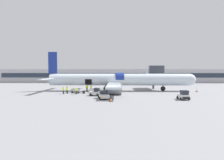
# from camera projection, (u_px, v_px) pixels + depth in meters

# --- Properties ---
(ground_plane) EXTENTS (500.00, 500.00, 0.00)m
(ground_plane) POSITION_uv_depth(u_px,v_px,m) (113.00, 94.00, 39.81)
(ground_plane) COLOR gray
(terminal_strip) EXTENTS (106.37, 9.51, 6.23)m
(terminal_strip) POSITION_uv_depth(u_px,v_px,m) (115.00, 76.00, 83.78)
(terminal_strip) COLOR #B2B2B7
(terminal_strip) RESTS_ON ground_plane
(jet_bridge_stub) EXTENTS (3.97, 8.80, 6.78)m
(jet_bridge_stub) POSITION_uv_depth(u_px,v_px,m) (154.00, 72.00, 51.06)
(jet_bridge_stub) COLOR #4C4C51
(jet_bridge_stub) RESTS_ON ground_plane
(airplane) EXTENTS (40.23, 31.56, 10.36)m
(airplane) POSITION_uv_depth(u_px,v_px,m) (118.00, 80.00, 46.36)
(airplane) COLOR silver
(airplane) RESTS_ON ground_plane
(baggage_tug_lead) EXTENTS (2.56, 3.36, 1.57)m
(baggage_tug_lead) POSITION_uv_depth(u_px,v_px,m) (104.00, 95.00, 33.11)
(baggage_tug_lead) COLOR silver
(baggage_tug_lead) RESTS_ON ground_plane
(baggage_tug_mid) EXTENTS (2.00, 2.49, 1.75)m
(baggage_tug_mid) POSITION_uv_depth(u_px,v_px,m) (184.00, 96.00, 31.92)
(baggage_tug_mid) COLOR white
(baggage_tug_mid) RESTS_ON ground_plane
(baggage_tug_rear) EXTENTS (3.06, 2.61, 1.76)m
(baggage_tug_rear) POSITION_uv_depth(u_px,v_px,m) (115.00, 90.00, 42.42)
(baggage_tug_rear) COLOR yellow
(baggage_tug_rear) RESTS_ON ground_plane
(baggage_tug_spare) EXTENTS (2.53, 2.23, 1.65)m
(baggage_tug_spare) POSITION_uv_depth(u_px,v_px,m) (96.00, 92.00, 37.23)
(baggage_tug_spare) COLOR silver
(baggage_tug_spare) RESTS_ON ground_plane
(baggage_cart_loading) EXTENTS (3.75, 2.85, 1.08)m
(baggage_cart_loading) POSITION_uv_depth(u_px,v_px,m) (78.00, 91.00, 42.25)
(baggage_cart_loading) COLOR silver
(baggage_cart_loading) RESTS_ON ground_plane
(baggage_cart_queued) EXTENTS (4.21, 2.68, 1.03)m
(baggage_cart_queued) POSITION_uv_depth(u_px,v_px,m) (96.00, 91.00, 41.72)
(baggage_cart_queued) COLOR silver
(baggage_cart_queued) RESTS_ON ground_plane
(ground_crew_loader_a) EXTENTS (0.61, 0.56, 1.83)m
(ground_crew_loader_a) POSITION_uv_depth(u_px,v_px,m) (87.00, 88.00, 44.62)
(ground_crew_loader_a) COLOR black
(ground_crew_loader_a) RESTS_ON ground_plane
(ground_crew_loader_b) EXTENTS (0.44, 0.55, 1.57)m
(ground_crew_loader_b) POSITION_uv_depth(u_px,v_px,m) (67.00, 89.00, 43.90)
(ground_crew_loader_b) COLOR #2D2D33
(ground_crew_loader_b) RESTS_ON ground_plane
(ground_crew_driver) EXTENTS (0.44, 0.54, 1.56)m
(ground_crew_driver) POSITION_uv_depth(u_px,v_px,m) (76.00, 91.00, 39.32)
(ground_crew_driver) COLOR black
(ground_crew_driver) RESTS_ON ground_plane
(ground_crew_supervisor) EXTENTS (0.42, 0.57, 1.64)m
(ground_crew_supervisor) POSITION_uv_depth(u_px,v_px,m) (67.00, 90.00, 40.58)
(ground_crew_supervisor) COLOR #2D2D33
(ground_crew_supervisor) RESTS_ON ground_plane
(ground_crew_helper) EXTENTS (0.49, 0.54, 1.61)m
(ground_crew_helper) POSITION_uv_depth(u_px,v_px,m) (63.00, 90.00, 40.09)
(ground_crew_helper) COLOR #1E2338
(ground_crew_helper) RESTS_ON ground_plane
(ground_crew_marshal) EXTENTS (0.52, 0.56, 1.69)m
(ground_crew_marshal) POSITION_uv_depth(u_px,v_px,m) (91.00, 88.00, 44.63)
(ground_crew_marshal) COLOR #2D2D33
(ground_crew_marshal) RESTS_ON ground_plane
(suitcase_on_tarmac_upright) EXTENTS (0.48, 0.23, 0.62)m
(suitcase_on_tarmac_upright) POSITION_uv_depth(u_px,v_px,m) (84.00, 93.00, 40.52)
(suitcase_on_tarmac_upright) COLOR black
(suitcase_on_tarmac_upright) RESTS_ON ground_plane
(suitcase_on_tarmac_spare) EXTENTS (0.52, 0.27, 0.64)m
(suitcase_on_tarmac_spare) POSITION_uv_depth(u_px,v_px,m) (67.00, 92.00, 42.15)
(suitcase_on_tarmac_spare) COLOR #14472D
(suitcase_on_tarmac_spare) RESTS_ON ground_plane
(safety_cone_nose) EXTENTS (0.56, 0.56, 0.70)m
(safety_cone_nose) POSITION_uv_depth(u_px,v_px,m) (197.00, 91.00, 44.26)
(safety_cone_nose) COLOR black
(safety_cone_nose) RESTS_ON ground_plane
(safety_cone_engine_left) EXTENTS (0.59, 0.59, 0.65)m
(safety_cone_engine_left) POSITION_uv_depth(u_px,v_px,m) (111.00, 100.00, 29.77)
(safety_cone_engine_left) COLOR black
(safety_cone_engine_left) RESTS_ON ground_plane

